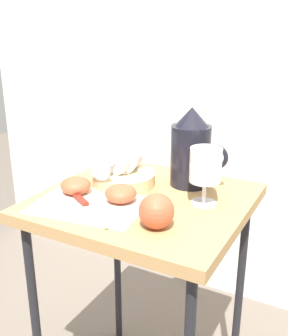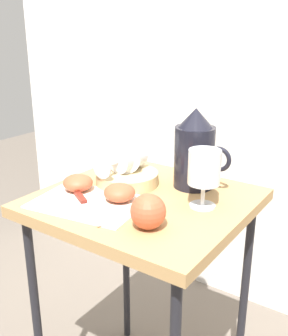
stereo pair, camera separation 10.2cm
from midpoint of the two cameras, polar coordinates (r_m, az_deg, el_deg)
name	(u,v)px [view 2 (the right image)]	position (r m, az deg, el deg)	size (l,w,h in m)	color
curtain_drape	(248,75)	(1.60, 16.30, 12.37)	(2.40, 0.03, 1.90)	silver
table	(144,222)	(1.09, 2.73, -7.73)	(0.52, 0.49, 0.70)	#AD8451
linen_napkin	(89,203)	(1.02, -4.91, -4.93)	(0.27, 0.19, 0.00)	silver
basket_tray	(127,178)	(1.13, 0.20, -1.49)	(0.17, 0.17, 0.04)	tan
pitcher	(195,156)	(1.11, 9.77, 1.68)	(0.16, 0.11, 0.22)	black
wine_glass_upright	(204,170)	(0.98, 11.43, -0.37)	(0.08, 0.08, 0.15)	silver
wine_glass_tipped_near	(125,155)	(1.14, -0.07, 1.74)	(0.15, 0.16, 0.08)	silver
wine_glass_tipped_far	(127,158)	(1.13, 0.16, 1.35)	(0.08, 0.16, 0.07)	silver
apple_half_left	(78,183)	(1.08, -6.63, -2.13)	(0.08, 0.08, 0.04)	#C15133
apple_half_right	(119,193)	(1.01, -0.58, -3.53)	(0.08, 0.08, 0.04)	#C15133
apple_whole	(148,211)	(0.88, 3.93, -6.20)	(0.08, 0.08, 0.08)	#C15133
knife	(83,201)	(1.01, -5.69, -4.74)	(0.19, 0.12, 0.01)	silver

